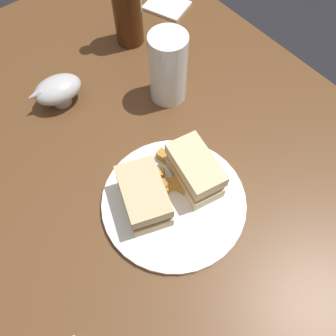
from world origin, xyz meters
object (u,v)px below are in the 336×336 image
plate (174,202)px  napkin (167,6)px  cider_bottle (126,1)px  pint_glass (168,71)px  sandwich_half_right (144,196)px  sandwich_half_left (193,172)px  gravy_boat (57,90)px

plate → napkin: bearing=-37.4°
plate → cider_bottle: (0.42, -0.20, 0.10)m
pint_glass → cider_bottle: (0.20, -0.04, 0.04)m
sandwich_half_right → sandwich_half_left: bearing=-100.6°
plate → cider_bottle: bearing=-25.6°
napkin → sandwich_half_right: bearing=137.3°
pint_glass → gravy_boat: pint_glass is taller
cider_bottle → napkin: (0.05, -0.16, -0.11)m
pint_glass → sandwich_half_right: bearing=132.4°
sandwich_half_left → gravy_boat: bearing=15.3°
pint_glass → napkin: (0.25, -0.19, -0.07)m
gravy_boat → napkin: gravy_boat is taller
sandwich_half_right → pint_glass: bearing=-47.6°
pint_glass → gravy_boat: (0.13, 0.20, -0.03)m
plate → pint_glass: size_ratio=1.70×
plate → gravy_boat: 0.36m
sandwich_half_left → sandwich_half_right: 0.10m
sandwich_half_left → cider_bottle: bearing=-19.8°
plate → gravy_boat: bearing=6.4°
plate → sandwich_half_left: sandwich_half_left is taller
sandwich_half_left → sandwich_half_right: sandwich_half_left is taller
sandwich_half_left → sandwich_half_right: size_ratio=0.94×
sandwich_half_right → pint_glass: 0.29m
plate → cider_bottle: 0.48m
plate → pint_glass: 0.28m
plate → pint_glass: pint_glass is taller
pint_glass → gravy_boat: 0.25m
gravy_boat → plate: bearing=-173.6°
sandwich_half_left → napkin: size_ratio=1.16×
gravy_boat → sandwich_half_left: bearing=-164.7°
plate → pint_glass: (0.22, -0.16, 0.07)m
sandwich_half_right → gravy_boat: 0.33m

